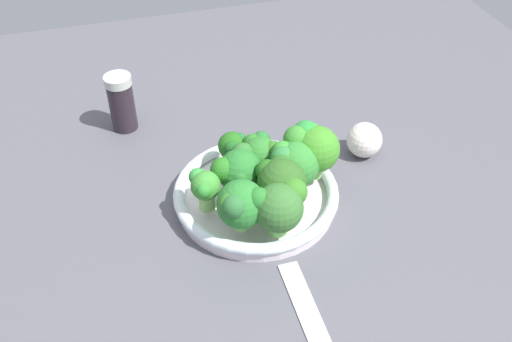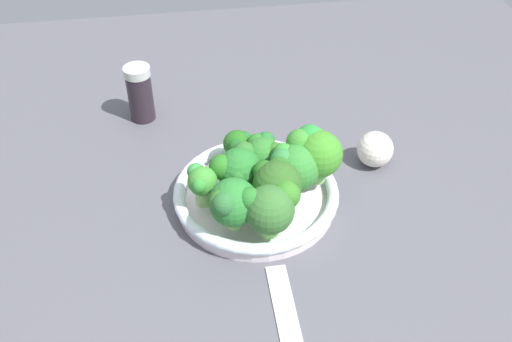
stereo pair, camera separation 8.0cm
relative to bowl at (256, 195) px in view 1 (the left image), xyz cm
name	(u,v)px [view 1 (the left image)]	position (x,y,z in cm)	size (l,w,h in cm)	color
ground_plane	(272,211)	(2.08, -1.19, -2.77)	(130.00, 130.00, 2.50)	#52525A
bowl	(256,195)	(0.00, 0.00, 0.00)	(23.50, 23.50, 2.98)	white
broccoli_floret_0	(279,206)	(0.52, -8.64, 5.74)	(8.10, 6.39, 7.31)	#78C15B
broccoli_floret_1	(261,153)	(1.51, 2.87, 5.16)	(5.74, 5.96, 6.18)	#87BD5B
broccoli_floret_2	(205,187)	(-7.63, -2.00, 5.19)	(4.02, 4.88, 5.98)	#91C168
broccoli_floret_3	(312,145)	(8.34, 0.74, 6.55)	(7.74, 7.15, 8.14)	#87C465
broccoli_floret_4	(294,164)	(4.98, -1.36, 5.58)	(6.88, 6.59, 7.19)	#76B057
broccoli_floret_5	(280,182)	(1.90, -4.74, 6.02)	(6.53, 7.90, 7.75)	#85C357
broccoli_floret_6	(240,205)	(-4.20, -7.17, 5.78)	(6.38, 6.38, 7.36)	#8CBD6A
broccoli_floret_7	(238,170)	(-2.54, -0.11, 5.34)	(7.22, 7.02, 6.79)	#8FCC72
broccoli_floret_8	(233,147)	(-1.72, 5.84, 4.69)	(4.48, 4.47, 5.36)	#86B35A
garlic_bulb	(364,140)	(19.33, 6.00, 1.26)	(5.57, 5.57, 5.57)	silver
pepper_shaker	(121,102)	(-15.90, 23.72, 3.46)	(4.37, 4.37, 9.85)	#2A2029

